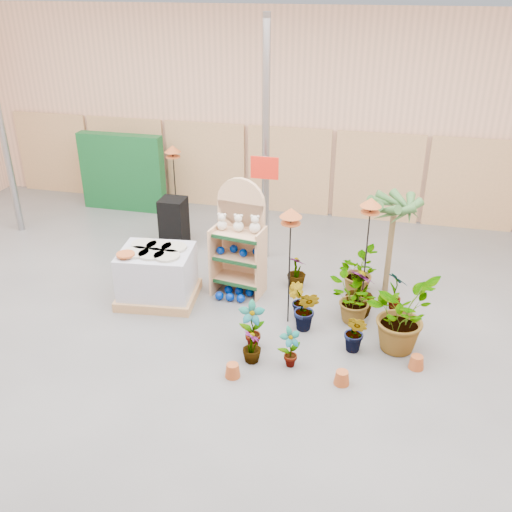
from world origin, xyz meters
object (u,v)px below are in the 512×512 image
at_px(pallet_stack, 157,275).
at_px(bird_table_front, 291,217).
at_px(potted_plant_2, 354,300).
at_px(display_shelf, 240,241).

distance_m(pallet_stack, bird_table_front, 2.68).
xyz_separation_m(bird_table_front, potted_plant_2, (1.01, 0.23, -1.43)).
height_order(pallet_stack, bird_table_front, bird_table_front).
bearing_deg(display_shelf, pallet_stack, -142.99).
bearing_deg(bird_table_front, display_shelf, 139.93).
relative_size(bird_table_front, potted_plant_2, 2.41).
height_order(display_shelf, bird_table_front, display_shelf).
bearing_deg(display_shelf, potted_plant_2, -8.16).
height_order(bird_table_front, potted_plant_2, bird_table_front).
xyz_separation_m(display_shelf, bird_table_front, (1.02, -0.86, 0.90)).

